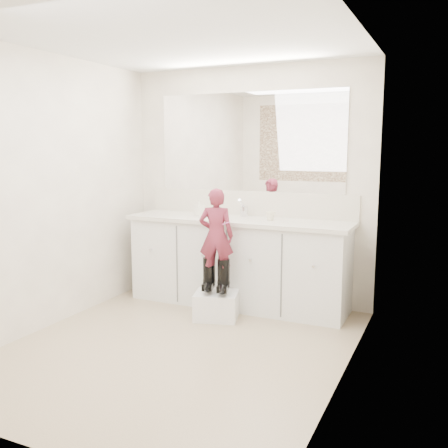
% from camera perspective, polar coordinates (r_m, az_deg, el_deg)
% --- Properties ---
extents(floor, '(3.00, 3.00, 0.00)m').
position_cam_1_polar(floor, '(4.14, -5.30, -13.88)').
color(floor, '#8A6E5A').
rests_on(floor, ground).
extents(ceiling, '(3.00, 3.00, 0.00)m').
position_cam_1_polar(ceiling, '(3.90, -5.83, 20.68)').
color(ceiling, white).
rests_on(ceiling, wall_back).
extents(wall_back, '(2.60, 0.00, 2.60)m').
position_cam_1_polar(wall_back, '(5.18, 2.85, 4.45)').
color(wall_back, beige).
rests_on(wall_back, floor).
extents(wall_front, '(2.60, 0.00, 2.60)m').
position_cam_1_polar(wall_front, '(2.67, -22.01, -0.36)').
color(wall_front, beige).
rests_on(wall_front, floor).
extents(wall_left, '(0.00, 3.00, 3.00)m').
position_cam_1_polar(wall_left, '(4.63, -19.61, 3.42)').
color(wall_left, beige).
rests_on(wall_left, floor).
extents(wall_right, '(0.00, 3.00, 3.00)m').
position_cam_1_polar(wall_right, '(3.38, 13.87, 1.85)').
color(wall_right, beige).
rests_on(wall_right, floor).
extents(vanity_cabinet, '(2.20, 0.55, 0.85)m').
position_cam_1_polar(vanity_cabinet, '(5.05, 1.62, -4.56)').
color(vanity_cabinet, silver).
rests_on(vanity_cabinet, floor).
extents(countertop, '(2.28, 0.58, 0.04)m').
position_cam_1_polar(countertop, '(4.96, 1.57, 0.41)').
color(countertop, beige).
rests_on(countertop, vanity_cabinet).
extents(backsplash, '(2.28, 0.03, 0.25)m').
position_cam_1_polar(backsplash, '(5.19, 2.77, 2.40)').
color(backsplash, beige).
rests_on(backsplash, countertop).
extents(mirror, '(2.00, 0.02, 1.00)m').
position_cam_1_polar(mirror, '(5.16, 2.84, 9.32)').
color(mirror, white).
rests_on(mirror, wall_back).
extents(dot_panel, '(2.00, 0.01, 1.20)m').
position_cam_1_polar(dot_panel, '(2.64, -22.43, 9.35)').
color(dot_panel, '#472819').
rests_on(dot_panel, wall_front).
extents(faucet, '(0.08, 0.08, 0.10)m').
position_cam_1_polar(faucet, '(5.10, 2.30, 1.44)').
color(faucet, silver).
rests_on(faucet, countertop).
extents(cup, '(0.11, 0.11, 0.09)m').
position_cam_1_polar(cup, '(4.84, 5.32, 0.92)').
color(cup, beige).
rests_on(cup, countertop).
extents(soap_bottle, '(0.10, 0.10, 0.17)m').
position_cam_1_polar(soap_bottle, '(5.15, -2.85, 1.90)').
color(soap_bottle, silver).
rests_on(soap_bottle, countertop).
extents(step_stool, '(0.47, 0.42, 0.25)m').
position_cam_1_polar(step_stool, '(4.72, -0.88, -9.30)').
color(step_stool, white).
rests_on(step_stool, floor).
extents(boot_left, '(0.18, 0.24, 0.33)m').
position_cam_1_polar(boot_left, '(4.67, -1.72, -5.82)').
color(boot_left, black).
rests_on(boot_left, step_stool).
extents(boot_right, '(0.18, 0.24, 0.33)m').
position_cam_1_polar(boot_right, '(4.61, -0.04, -6.02)').
color(boot_right, black).
rests_on(boot_right, step_stool).
extents(toddler, '(0.37, 0.29, 0.88)m').
position_cam_1_polar(toddler, '(4.56, -0.90, -1.36)').
color(toddler, '#B13659').
rests_on(toddler, step_stool).
extents(toothbrush, '(0.13, 0.05, 0.06)m').
position_cam_1_polar(toothbrush, '(4.51, -0.10, -0.03)').
color(toothbrush, '#DE56AA').
rests_on(toothbrush, toddler).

